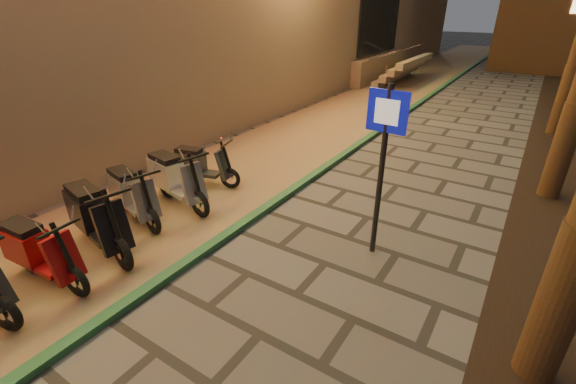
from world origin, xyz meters
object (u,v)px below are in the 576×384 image
Objects in this scene: scooter_5 at (37,251)px; scooter_8 at (174,178)px; scooter_6 at (95,217)px; scooter_7 at (131,194)px; scooter_9 at (200,165)px; pedestrian_sign at (383,151)px.

scooter_5 is 0.91× the size of scooter_8.
scooter_5 is at bearing -73.94° from scooter_6.
scooter_6 is 1.74m from scooter_8.
scooter_7 is (-0.34, 0.90, -0.06)m from scooter_6.
scooter_9 is (-0.22, 0.91, -0.08)m from scooter_8.
scooter_8 is at bearing -91.64° from scooter_9.
scooter_9 is at bearing 178.71° from pedestrian_sign.
scooter_5 reaches higher than scooter_9.
scooter_7 is at bearing 98.04° from scooter_5.
scooter_7 is at bearing 122.02° from scooter_6.
scooter_9 is at bearing 92.19° from scooter_5.
scooter_5 is at bearing -134.83° from pedestrian_sign.
scooter_5 is (-3.66, -3.20, -1.22)m from pedestrian_sign.
scooter_8 reaches higher than scooter_7.
scooter_5 is at bearing -74.69° from scooter_8.
scooter_7 is 0.86m from scooter_8.
pedestrian_sign is at bearing 42.60° from scooter_6.
scooter_6 reaches higher than scooter_5.
scooter_6 is (-3.74, -2.27, -1.15)m from pedestrian_sign.
pedestrian_sign reaches higher than scooter_6.
scooter_9 is (-0.44, 3.58, -0.03)m from scooter_5.
pedestrian_sign reaches higher than scooter_8.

